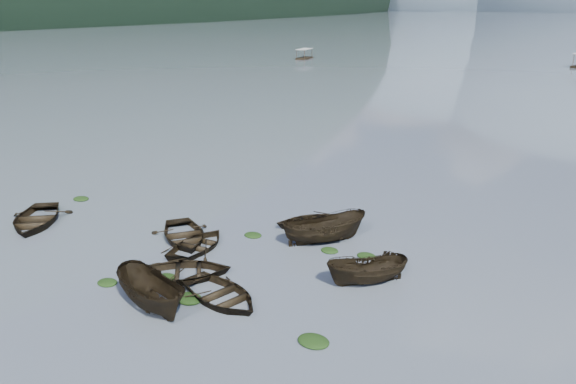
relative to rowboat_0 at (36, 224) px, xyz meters
The scene contains 20 objects.
ground_plane 13.12m from the rowboat_0, 19.67° to the right, with size 2400.00×2400.00×0.00m, color #515A66.
haze_mtn_a 929.20m from the rowboat_0, 105.46° to the left, with size 520.00×520.00×280.00m, color #475666.
rowboat_0 is the anchor object (origin of this frame).
rowboat_1 11.65m from the rowboat_0, ahead, with size 3.18×4.45×0.92m, color black.
rowboat_2 12.83m from the rowboat_0, 14.07° to the right, with size 1.73×4.59×1.77m, color black.
rowboat_3 10.41m from the rowboat_0, 13.39° to the left, with size 2.85×3.99×0.83m, color black.
rowboat_4 14.47m from the rowboat_0, ahead, with size 3.08×4.31×0.89m, color black.
rowboat_5 19.44m from the rowboat_0, 10.65° to the left, with size 1.47×3.91×1.51m, color black.
rowboat_6 9.19m from the rowboat_0, 18.16° to the left, with size 3.20×4.48×0.93m, color black.
rowboat_7 16.12m from the rowboat_0, 30.64° to the left, with size 3.31×4.64×0.96m, color black.
rowboat_8 16.62m from the rowboat_0, 23.45° to the left, with size 1.73×4.60×1.78m, color black.
weed_clump_0 9.53m from the rowboat_0, 16.41° to the right, with size 0.98×0.80×0.21m, color black.
weed_clump_1 11.06m from the rowboat_0, ahead, with size 0.86×0.69×0.19m, color black.
weed_clump_2 13.41m from the rowboat_0, ahead, with size 1.25×1.00×0.27m, color black.
weed_clump_3 17.03m from the rowboat_0, 19.68° to the left, with size 0.93×0.78×0.21m, color black.
weed_clump_4 19.44m from the rowboat_0, ahead, with size 1.26×1.00×0.26m, color black.
weed_clump_5 4.31m from the rowboat_0, 106.74° to the left, with size 1.09×0.88×0.23m, color black.
weed_clump_6 12.70m from the rowboat_0, 24.43° to the left, with size 1.00×0.84×0.21m, color black.
weed_clump_7 18.93m from the rowboat_0, 18.93° to the left, with size 0.99×0.79×0.22m, color black.
pontoon_left 97.42m from the rowboat_0, 111.55° to the left, with size 2.25×5.39×2.07m, color black, non-canonical shape.
Camera 1 is at (15.84, -13.11, 12.17)m, focal length 35.00 mm.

